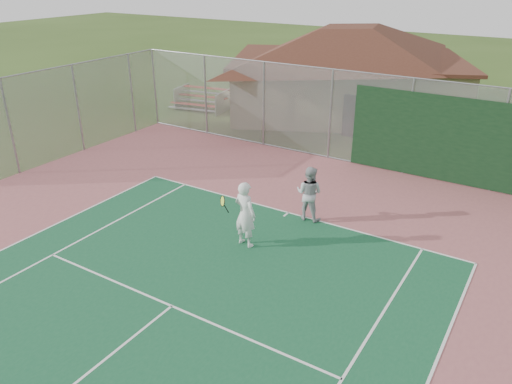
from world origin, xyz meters
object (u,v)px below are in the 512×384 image
Objects in this scene: bleachers at (201,99)px; player_grey_back at (309,194)px; player_white_front at (245,215)px; clubhouse at (348,62)px.

player_grey_back is (10.52, -8.41, 0.27)m from bleachers.
player_white_front is at bearing -58.16° from bleachers.
player_grey_back is at bearing -49.11° from bleachers.
clubhouse is 7.81m from bleachers.
player_white_front is 1.11× the size of player_grey_back.
bleachers is 13.47m from player_grey_back.
clubhouse is 14.47m from player_white_front.
bleachers is 14.48m from player_white_front.
bleachers is at bearing -42.15° from player_grey_back.
player_white_front reaches higher than player_grey_back.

